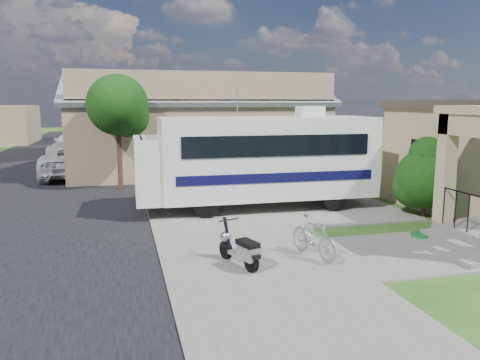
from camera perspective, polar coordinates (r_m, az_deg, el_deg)
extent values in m
plane|color=#1B4211|center=(11.35, 5.64, -8.41)|extent=(120.00, 120.00, 0.00)
cube|color=black|center=(20.78, -24.56, -1.00)|extent=(9.00, 80.00, 0.02)
cube|color=#625F58|center=(20.61, -6.52, -0.22)|extent=(4.00, 80.00, 0.06)
cube|color=#625F58|center=(15.92, 5.21, -3.09)|extent=(7.00, 6.00, 0.05)
cube|color=#625F58|center=(11.86, 21.25, -8.11)|extent=(4.00, 3.00, 0.05)
cube|color=black|center=(15.90, 21.20, 2.41)|extent=(0.04, 1.10, 1.20)
cube|color=#625F58|center=(12.01, 24.87, -7.45)|extent=(0.40, 2.16, 0.32)
cube|color=#625F58|center=(11.82, 23.51, -8.03)|extent=(0.35, 2.16, 0.16)
cube|color=#917E5C|center=(12.68, 23.81, 1.30)|extent=(0.35, 0.35, 2.70)
cube|color=#917E5C|center=(11.80, 27.23, 5.88)|extent=(0.35, 2.40, 0.50)
cylinder|color=black|center=(11.89, 26.22, -1.57)|extent=(0.04, 1.70, 0.04)
cube|color=#886E55|center=(24.48, -5.56, 5.49)|extent=(12.00, 8.00, 3.60)
cube|color=#555761|center=(22.46, -4.85, 11.15)|extent=(12.50, 4.40, 1.78)
cube|color=#555761|center=(26.41, -6.32, 10.87)|extent=(12.50, 4.40, 1.78)
cube|color=#555761|center=(24.47, -5.67, 12.63)|extent=(12.50, 0.50, 0.22)
cube|color=#886E55|center=(20.59, -3.96, 11.32)|extent=(11.76, 0.20, 1.30)
cylinder|color=black|center=(19.24, -14.49, 3.49)|extent=(0.20, 0.20, 3.15)
sphere|color=black|center=(19.14, -14.72, 8.86)|extent=(2.40, 2.40, 2.40)
sphere|color=black|center=(19.35, -13.47, 7.58)|extent=(1.68, 1.68, 1.68)
cylinder|color=black|center=(29.20, -14.50, 5.56)|extent=(0.20, 0.20, 3.29)
sphere|color=black|center=(29.14, -14.66, 9.25)|extent=(2.40, 2.40, 2.40)
sphere|color=black|center=(29.35, -13.83, 8.37)|extent=(1.68, 1.68, 1.68)
cylinder|color=black|center=(38.19, -14.50, 6.20)|extent=(0.20, 0.20, 3.01)
sphere|color=black|center=(38.14, -14.60, 8.78)|extent=(2.40, 2.40, 2.40)
sphere|color=black|center=(38.35, -13.97, 8.16)|extent=(1.68, 1.68, 1.68)
cube|color=silver|center=(15.34, 3.27, 2.89)|extent=(6.93, 2.58, 2.56)
cube|color=silver|center=(14.75, -11.19, 1.31)|extent=(0.83, 2.35, 1.97)
cube|color=black|center=(14.68, -11.95, 3.37)|extent=(0.09, 2.09, 0.89)
cube|color=black|center=(14.11, 4.73, 4.18)|extent=(5.86, 0.13, 0.64)
cube|color=black|center=(16.49, 2.05, 4.96)|extent=(5.86, 0.13, 0.64)
cube|color=black|center=(14.23, 4.67, 0.28)|extent=(6.20, 0.13, 0.30)
cube|color=black|center=(16.59, 2.03, 1.61)|extent=(6.20, 0.13, 0.30)
cube|color=silver|center=(15.73, 8.54, 8.28)|extent=(0.80, 0.70, 0.34)
cylinder|color=#9F9FA6|center=(14.99, -0.33, 9.54)|extent=(0.04, 0.04, 0.98)
cylinder|color=black|center=(14.02, -4.19, -3.05)|extent=(0.79, 0.29, 0.79)
cylinder|color=black|center=(16.12, -5.42, -1.42)|extent=(0.79, 0.29, 0.79)
cylinder|color=black|center=(15.22, 11.38, -2.22)|extent=(0.79, 0.29, 0.79)
cylinder|color=black|center=(17.17, 8.38, -0.81)|extent=(0.79, 0.29, 0.79)
cylinder|color=black|center=(15.40, 21.52, -2.86)|extent=(0.15, 0.15, 0.73)
sphere|color=black|center=(15.25, 21.70, 0.16)|extent=(1.83, 1.83, 1.83)
sphere|color=black|center=(15.64, 22.28, 1.69)|extent=(1.46, 1.46, 1.46)
sphere|color=black|center=(15.29, 20.41, -0.79)|extent=(1.28, 1.28, 1.28)
sphere|color=black|center=(15.21, 22.78, -1.33)|extent=(1.10, 1.10, 1.10)
sphere|color=black|center=(15.16, 21.87, 2.88)|extent=(1.10, 1.10, 1.10)
cylinder|color=black|center=(9.64, 1.39, -10.01)|extent=(0.23, 0.41, 0.40)
cylinder|color=black|center=(10.44, -1.73, -8.48)|extent=(0.23, 0.41, 0.40)
cube|color=#9F9FA6|center=(9.98, -0.09, -8.99)|extent=(0.42, 0.56, 0.07)
cube|color=#9F9FA6|center=(9.65, 1.09, -8.85)|extent=(0.45, 0.57, 0.27)
cube|color=black|center=(9.63, 0.94, -7.75)|extent=(0.43, 0.60, 0.11)
cube|color=black|center=(9.48, 1.87, -9.31)|extent=(0.21, 0.22, 0.09)
cylinder|color=black|center=(10.28, -1.55, -6.65)|extent=(0.17, 0.31, 0.76)
sphere|color=#9F9FA6|center=(10.35, -1.74, -6.90)|extent=(0.25, 0.25, 0.25)
sphere|color=black|center=(10.41, -1.94, -6.81)|extent=(0.11, 0.11, 0.11)
cylinder|color=black|center=(10.13, -1.35, -4.87)|extent=(0.48, 0.19, 0.03)
cube|color=black|center=(10.40, -1.73, -7.91)|extent=(0.20, 0.28, 0.05)
imported|color=#9F9FA6|center=(10.59, 8.93, -7.17)|extent=(0.83, 1.60, 0.93)
imported|color=silver|center=(23.50, -19.52, 2.40)|extent=(2.76, 5.86, 1.62)
imported|color=silver|center=(30.89, -19.09, 4.17)|extent=(3.52, 6.57, 1.81)
cylinder|color=#125C24|center=(12.62, 21.11, -6.68)|extent=(0.46, 0.46, 0.21)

